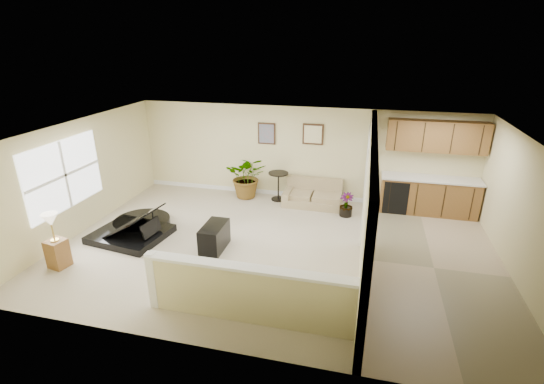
% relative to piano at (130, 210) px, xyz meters
% --- Properties ---
extents(floor, '(9.00, 9.00, 0.00)m').
position_rel_piano_xyz_m(floor, '(3.29, 0.12, -0.60)').
color(floor, '#C3B798').
rests_on(floor, ground).
extents(back_wall, '(9.00, 0.04, 2.50)m').
position_rel_piano_xyz_m(back_wall, '(3.29, 3.12, 0.65)').
color(back_wall, beige).
rests_on(back_wall, floor).
extents(front_wall, '(9.00, 0.04, 2.50)m').
position_rel_piano_xyz_m(front_wall, '(3.29, -2.88, 0.65)').
color(front_wall, beige).
rests_on(front_wall, floor).
extents(left_wall, '(0.04, 6.00, 2.50)m').
position_rel_piano_xyz_m(left_wall, '(-1.21, 0.12, 0.65)').
color(left_wall, beige).
rests_on(left_wall, floor).
extents(right_wall, '(0.04, 6.00, 2.50)m').
position_rel_piano_xyz_m(right_wall, '(7.79, 0.12, 0.65)').
color(right_wall, beige).
rests_on(right_wall, floor).
extents(ceiling, '(9.00, 6.00, 0.04)m').
position_rel_piano_xyz_m(ceiling, '(3.29, 0.12, 1.90)').
color(ceiling, silver).
rests_on(ceiling, back_wall).
extents(kitchen_vinyl, '(2.70, 6.00, 0.01)m').
position_rel_piano_xyz_m(kitchen_vinyl, '(6.44, 0.12, -0.60)').
color(kitchen_vinyl, tan).
rests_on(kitchen_vinyl, floor).
extents(interior_partition, '(0.18, 5.99, 2.50)m').
position_rel_piano_xyz_m(interior_partition, '(5.09, 0.37, 0.62)').
color(interior_partition, beige).
rests_on(interior_partition, floor).
extents(pony_half_wall, '(3.42, 0.22, 1.00)m').
position_rel_piano_xyz_m(pony_half_wall, '(3.36, -2.18, -0.08)').
color(pony_half_wall, beige).
rests_on(pony_half_wall, floor).
extents(left_window, '(0.05, 2.15, 1.45)m').
position_rel_piano_xyz_m(left_window, '(-1.20, -0.38, 0.85)').
color(left_window, white).
rests_on(left_window, left_wall).
extents(wall_art_left, '(0.48, 0.04, 0.58)m').
position_rel_piano_xyz_m(wall_art_left, '(2.34, 3.09, 1.15)').
color(wall_art_left, '#3E2616').
rests_on(wall_art_left, back_wall).
extents(wall_mirror, '(0.55, 0.04, 0.55)m').
position_rel_piano_xyz_m(wall_mirror, '(3.59, 3.09, 1.20)').
color(wall_mirror, '#3E2616').
rests_on(wall_mirror, back_wall).
extents(kitchen_cabinets, '(2.36, 0.65, 2.33)m').
position_rel_piano_xyz_m(kitchen_cabinets, '(6.48, 2.85, 0.27)').
color(kitchen_cabinets, brown).
rests_on(kitchen_cabinets, floor).
extents(piano, '(1.93, 1.98, 1.44)m').
position_rel_piano_xyz_m(piano, '(0.00, 0.00, 0.00)').
color(piano, black).
rests_on(piano, floor).
extents(piano_bench, '(0.42, 0.83, 0.55)m').
position_rel_piano_xyz_m(piano_bench, '(2.04, -0.18, -0.33)').
color(piano_bench, black).
rests_on(piano_bench, floor).
extents(loveseat, '(1.51, 0.87, 0.86)m').
position_rel_piano_xyz_m(loveseat, '(3.70, 2.69, -0.28)').
color(loveseat, tan).
rests_on(loveseat, floor).
extents(accent_table, '(0.54, 0.54, 0.78)m').
position_rel_piano_xyz_m(accent_table, '(2.74, 2.77, -0.10)').
color(accent_table, black).
rests_on(accent_table, floor).
extents(palm_plant, '(1.22, 1.10, 1.21)m').
position_rel_piano_xyz_m(palm_plant, '(1.87, 2.77, -0.01)').
color(palm_plant, black).
rests_on(palm_plant, floor).
extents(small_plant, '(0.39, 0.39, 0.60)m').
position_rel_piano_xyz_m(small_plant, '(4.61, 2.15, -0.35)').
color(small_plant, black).
rests_on(small_plant, floor).
extents(lamp_stand, '(0.38, 0.38, 1.12)m').
position_rel_piano_xyz_m(lamp_stand, '(-0.64, -1.53, -0.13)').
color(lamp_stand, brown).
rests_on(lamp_stand, floor).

